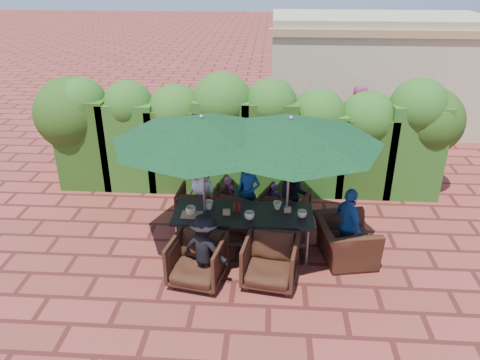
# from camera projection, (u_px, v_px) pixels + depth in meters

# --- Properties ---
(ground) EXTENTS (80.00, 80.00, 0.00)m
(ground) POSITION_uv_depth(u_px,v_px,m) (239.00, 243.00, 8.44)
(ground) COLOR maroon
(ground) RESTS_ON ground
(dining_table) EXTENTS (2.36, 0.90, 0.75)m
(dining_table) POSITION_uv_depth(u_px,v_px,m) (243.00, 217.00, 7.95)
(dining_table) COLOR black
(dining_table) RESTS_ON ground
(umbrella_left) EXTENTS (2.92, 2.92, 2.46)m
(umbrella_left) POSITION_uv_depth(u_px,v_px,m) (202.00, 129.00, 7.36)
(umbrella_left) COLOR gray
(umbrella_left) RESTS_ON ground
(umbrella_right) EXTENTS (2.96, 2.96, 2.46)m
(umbrella_right) POSITION_uv_depth(u_px,v_px,m) (291.00, 131.00, 7.30)
(umbrella_right) COLOR gray
(umbrella_right) RESTS_ON ground
(chair_far_left) EXTENTS (0.78, 0.74, 0.76)m
(chair_far_left) POSITION_uv_depth(u_px,v_px,m) (198.00, 203.00, 9.02)
(chair_far_left) COLOR black
(chair_far_left) RESTS_ON ground
(chair_far_mid) EXTENTS (1.04, 1.01, 0.84)m
(chair_far_mid) POSITION_uv_depth(u_px,v_px,m) (242.00, 206.00, 8.81)
(chair_far_mid) COLOR black
(chair_far_mid) RESTS_ON ground
(chair_far_right) EXTENTS (1.02, 0.99, 0.83)m
(chair_far_right) POSITION_uv_depth(u_px,v_px,m) (285.00, 208.00, 8.77)
(chair_far_right) COLOR black
(chair_far_right) RESTS_ON ground
(chair_near_left) EXTENTS (0.94, 0.90, 0.84)m
(chair_near_left) POSITION_uv_depth(u_px,v_px,m) (197.00, 258.00, 7.29)
(chair_near_left) COLOR black
(chair_near_left) RESTS_ON ground
(chair_near_right) EXTENTS (0.92, 0.88, 0.84)m
(chair_near_right) POSITION_uv_depth(u_px,v_px,m) (270.00, 259.00, 7.27)
(chair_near_right) COLOR black
(chair_near_right) RESTS_ON ground
(chair_end_right) EXTENTS (0.87, 1.16, 0.92)m
(chair_end_right) POSITION_uv_depth(u_px,v_px,m) (346.00, 234.00, 7.84)
(chair_end_right) COLOR black
(chair_end_right) RESTS_ON ground
(adult_far_left) EXTENTS (0.68, 0.56, 1.20)m
(adult_far_left) POSITION_uv_depth(u_px,v_px,m) (203.00, 193.00, 8.93)
(adult_far_left) COLOR white
(adult_far_left) RESTS_ON ground
(adult_far_mid) EXTENTS (0.50, 0.43, 1.24)m
(adult_far_mid) POSITION_uv_depth(u_px,v_px,m) (248.00, 193.00, 8.88)
(adult_far_mid) COLOR #1B4E96
(adult_far_mid) RESTS_ON ground
(adult_far_right) EXTENTS (0.60, 0.38, 1.23)m
(adult_far_right) POSITION_uv_depth(u_px,v_px,m) (293.00, 197.00, 8.73)
(adult_far_right) COLOR black
(adult_far_right) RESTS_ON ground
(adult_near_left) EXTENTS (0.84, 0.61, 1.19)m
(adult_near_left) POSITION_uv_depth(u_px,v_px,m) (205.00, 249.00, 7.20)
(adult_near_left) COLOR black
(adult_near_left) RESTS_ON ground
(adult_end_right) EXTENTS (0.63, 0.85, 1.30)m
(adult_end_right) POSITION_uv_depth(u_px,v_px,m) (348.00, 224.00, 7.77)
(adult_end_right) COLOR #1B4E96
(adult_end_right) RESTS_ON ground
(child_left) EXTENTS (0.33, 0.28, 0.86)m
(child_left) POSITION_uv_depth(u_px,v_px,m) (228.00, 198.00, 9.11)
(child_left) COLOR #D24A8E
(child_left) RESTS_ON ground
(child_right) EXTENTS (0.34, 0.31, 0.77)m
(child_right) POSITION_uv_depth(u_px,v_px,m) (274.00, 203.00, 9.02)
(child_right) COLOR #754493
(child_right) RESTS_ON ground
(pedestrian_a) EXTENTS (1.58, 1.13, 1.60)m
(pedestrian_a) POSITION_uv_depth(u_px,v_px,m) (312.00, 129.00, 11.67)
(pedestrian_a) COLOR #227D3D
(pedestrian_a) RESTS_ON ground
(pedestrian_b) EXTENTS (0.96, 0.69, 1.83)m
(pedestrian_b) POSITION_uv_depth(u_px,v_px,m) (355.00, 122.00, 11.80)
(pedestrian_b) COLOR #D24A8E
(pedestrian_b) RESTS_ON ground
(pedestrian_c) EXTENTS (1.12, 0.74, 1.60)m
(pedestrian_c) POSITION_uv_depth(u_px,v_px,m) (394.00, 129.00, 11.66)
(pedestrian_c) COLOR gray
(pedestrian_c) RESTS_ON ground
(cup_a) EXTENTS (0.17, 0.17, 0.14)m
(cup_a) POSITION_uv_depth(u_px,v_px,m) (191.00, 210.00, 7.85)
(cup_a) COLOR beige
(cup_a) RESTS_ON dining_table
(cup_b) EXTENTS (0.16, 0.16, 0.15)m
(cup_b) POSITION_uv_depth(u_px,v_px,m) (209.00, 205.00, 8.02)
(cup_b) COLOR beige
(cup_b) RESTS_ON dining_table
(cup_c) EXTENTS (0.17, 0.17, 0.13)m
(cup_c) POSITION_uv_depth(u_px,v_px,m) (249.00, 216.00, 7.70)
(cup_c) COLOR beige
(cup_c) RESTS_ON dining_table
(cup_d) EXTENTS (0.14, 0.14, 0.14)m
(cup_d) POSITION_uv_depth(u_px,v_px,m) (277.00, 205.00, 8.02)
(cup_d) COLOR beige
(cup_d) RESTS_ON dining_table
(cup_e) EXTENTS (0.16, 0.16, 0.12)m
(cup_e) POSITION_uv_depth(u_px,v_px,m) (302.00, 214.00, 7.76)
(cup_e) COLOR beige
(cup_e) RESTS_ON dining_table
(ketchup_bottle) EXTENTS (0.04, 0.04, 0.17)m
(ketchup_bottle) POSITION_uv_depth(u_px,v_px,m) (239.00, 207.00, 7.92)
(ketchup_bottle) COLOR #B20C0A
(ketchup_bottle) RESTS_ON dining_table
(sauce_bottle) EXTENTS (0.04, 0.04, 0.17)m
(sauce_bottle) POSITION_uv_depth(u_px,v_px,m) (234.00, 207.00, 7.91)
(sauce_bottle) COLOR #4C230C
(sauce_bottle) RESTS_ON dining_table
(serving_tray) EXTENTS (0.35, 0.25, 0.02)m
(serving_tray) POSITION_uv_depth(u_px,v_px,m) (192.00, 215.00, 7.84)
(serving_tray) COLOR #A3774F
(serving_tray) RESTS_ON dining_table
(number_block_left) EXTENTS (0.12, 0.06, 0.10)m
(number_block_left) POSITION_uv_depth(u_px,v_px,m) (226.00, 212.00, 7.84)
(number_block_left) COLOR tan
(number_block_left) RESTS_ON dining_table
(number_block_right) EXTENTS (0.12, 0.06, 0.10)m
(number_block_right) POSITION_uv_depth(u_px,v_px,m) (288.00, 210.00, 7.91)
(number_block_right) COLOR tan
(number_block_right) RESTS_ON dining_table
(hedge_wall) EXTENTS (9.10, 1.60, 2.57)m
(hedge_wall) POSITION_uv_depth(u_px,v_px,m) (242.00, 128.00, 9.94)
(hedge_wall) COLOR #19390F
(hedge_wall) RESTS_ON ground
(building) EXTENTS (6.20, 3.08, 3.20)m
(building) POSITION_uv_depth(u_px,v_px,m) (373.00, 72.00, 13.83)
(building) COLOR beige
(building) RESTS_ON ground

